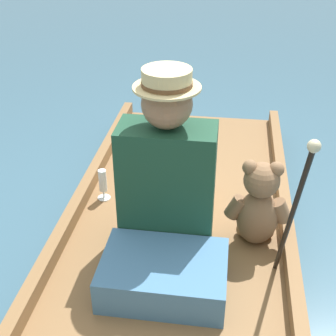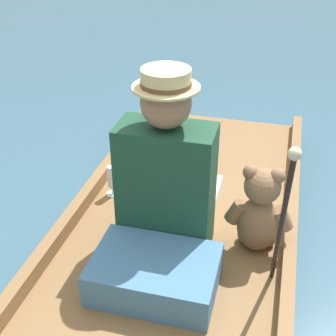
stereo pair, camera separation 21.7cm
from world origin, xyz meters
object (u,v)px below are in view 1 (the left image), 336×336
Objects in this scene: teddy_bear at (259,205)px; walking_cane at (294,208)px; seated_person at (169,178)px; wine_glass at (103,182)px.

walking_cane is at bearing -76.99° from teddy_bear.
teddy_bear is (0.44, 0.02, -0.13)m from seated_person.
wine_glass is at bearing 155.63° from seated_person.
walking_cane is at bearing -35.28° from wine_glass.
teddy_bear is at bearing -17.17° from wine_glass.
teddy_bear is at bearing 103.01° from walking_cane.
wine_glass is at bearing 162.83° from teddy_bear.
wine_glass is (-0.42, 0.28, -0.24)m from seated_person.
teddy_bear is 0.90m from wine_glass.
seated_person is 1.04× the size of walking_cane.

